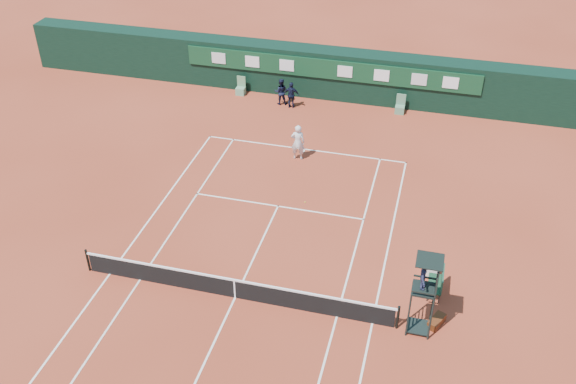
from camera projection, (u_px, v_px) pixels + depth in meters
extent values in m
plane|color=#A83F27|center=(235.00, 297.00, 25.48)|extent=(90.00, 90.00, 0.00)
cube|color=white|center=(305.00, 149.00, 34.94)|extent=(11.05, 0.08, 0.01)
cube|color=white|center=(372.00, 323.00, 24.33)|extent=(0.08, 23.85, 0.01)
cube|color=white|center=(110.00, 274.00, 26.62)|extent=(0.08, 23.85, 0.01)
cube|color=white|center=(337.00, 316.00, 24.62)|extent=(0.08, 23.85, 0.01)
cube|color=silver|center=(140.00, 279.00, 26.34)|extent=(0.08, 23.85, 0.01)
cube|color=white|center=(278.00, 206.00, 30.57)|extent=(8.31, 0.08, 0.01)
cube|color=white|center=(235.00, 297.00, 25.48)|extent=(0.08, 12.88, 0.01)
cube|color=silver|center=(304.00, 151.00, 34.82)|extent=(0.08, 0.30, 0.01)
cube|color=black|center=(235.00, 289.00, 25.23)|extent=(12.60, 0.04, 0.90)
cube|color=white|center=(234.00, 280.00, 24.95)|extent=(12.80, 0.06, 0.08)
cube|color=white|center=(235.00, 289.00, 25.22)|extent=(0.06, 0.05, 0.92)
cylinder|color=black|center=(398.00, 317.00, 23.83)|extent=(0.10, 0.10, 1.10)
cylinder|color=black|center=(88.00, 260.00, 26.51)|extent=(0.10, 0.10, 1.10)
cube|color=black|center=(331.00, 73.00, 39.55)|extent=(40.00, 1.50, 3.00)
cube|color=#103D22|center=(329.00, 69.00, 38.57)|extent=(18.00, 0.10, 1.20)
cube|color=silver|center=(219.00, 58.00, 39.97)|extent=(0.90, 0.04, 0.70)
cube|color=white|center=(252.00, 62.00, 39.51)|extent=(0.90, 0.04, 0.70)
cube|color=white|center=(287.00, 65.00, 39.05)|extent=(0.90, 0.04, 0.70)
cube|color=silver|center=(345.00, 72.00, 38.30)|extent=(0.90, 0.04, 0.70)
cube|color=white|center=(382.00, 75.00, 37.84)|extent=(0.90, 0.04, 0.70)
cube|color=silver|center=(419.00, 80.00, 37.38)|extent=(0.90, 0.04, 0.70)
cube|color=white|center=(451.00, 83.00, 37.01)|extent=(0.90, 0.04, 0.70)
cube|color=#629671|center=(241.00, 91.00, 40.39)|extent=(0.55, 0.50, 0.46)
cube|color=#59895E|center=(241.00, 81.00, 40.24)|extent=(0.55, 0.06, 0.70)
cube|color=#588765|center=(400.00, 110.00, 38.30)|extent=(0.55, 0.50, 0.46)
cube|color=#537F61|center=(401.00, 99.00, 38.15)|extent=(0.55, 0.06, 0.70)
cylinder|color=black|center=(408.00, 316.00, 23.28)|extent=(0.07, 0.07, 2.00)
cylinder|color=black|center=(411.00, 301.00, 23.92)|extent=(0.07, 0.07, 2.00)
cylinder|color=black|center=(431.00, 320.00, 23.11)|extent=(0.07, 0.07, 2.00)
cylinder|color=black|center=(432.00, 305.00, 23.75)|extent=(0.07, 0.07, 2.00)
cube|color=black|center=(424.00, 289.00, 22.92)|extent=(0.85, 0.85, 0.08)
cube|color=black|center=(437.00, 283.00, 22.61)|extent=(0.06, 0.85, 0.80)
cube|color=black|center=(424.00, 293.00, 22.47)|extent=(0.85, 0.05, 0.06)
cube|color=black|center=(426.00, 277.00, 23.14)|extent=(0.85, 0.05, 0.06)
cylinder|color=black|center=(438.00, 281.00, 22.03)|extent=(0.04, 0.04, 1.00)
cylinder|color=black|center=(439.00, 266.00, 22.67)|extent=(0.04, 0.04, 1.00)
cube|color=black|center=(430.00, 261.00, 22.14)|extent=(0.95, 0.95, 0.04)
cube|color=black|center=(418.00, 326.00, 24.00)|extent=(0.80, 0.80, 0.05)
cube|color=black|center=(408.00, 320.00, 23.94)|extent=(0.04, 0.80, 0.04)
cube|color=black|center=(409.00, 312.00, 23.71)|extent=(0.04, 0.80, 0.04)
cube|color=black|center=(410.00, 304.00, 23.48)|extent=(0.04, 0.80, 0.04)
cube|color=black|center=(411.00, 296.00, 23.26)|extent=(0.04, 0.80, 0.04)
imported|color=#191A32|center=(425.00, 275.00, 22.55)|extent=(0.47, 0.82, 1.28)
cube|color=#173A23|center=(435.00, 284.00, 25.47)|extent=(0.55, 1.20, 0.08)
cube|color=#1B432E|center=(443.00, 279.00, 25.22)|extent=(0.06, 1.20, 0.60)
cylinder|color=black|center=(427.00, 297.00, 25.21)|extent=(0.04, 0.04, 0.41)
cylinder|color=black|center=(439.00, 299.00, 25.12)|extent=(0.04, 0.04, 0.41)
cylinder|color=black|center=(430.00, 279.00, 26.09)|extent=(0.04, 0.04, 0.41)
cylinder|color=black|center=(441.00, 280.00, 26.00)|extent=(0.04, 0.04, 0.41)
cube|color=black|center=(437.00, 321.00, 24.20)|extent=(0.69, 0.93, 0.32)
cube|color=white|center=(432.00, 269.00, 26.45)|extent=(0.55, 0.55, 0.60)
cube|color=#61956F|center=(433.00, 263.00, 26.27)|extent=(0.57, 0.57, 0.05)
sphere|color=yellow|center=(305.00, 202.00, 30.80)|extent=(0.06, 0.06, 0.06)
imported|color=silver|center=(298.00, 142.00, 33.59)|extent=(0.77, 0.55, 2.00)
imported|color=black|center=(281.00, 92.00, 38.97)|extent=(0.93, 0.80, 1.64)
imported|color=black|center=(291.00, 95.00, 38.58)|extent=(0.98, 0.45, 1.64)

